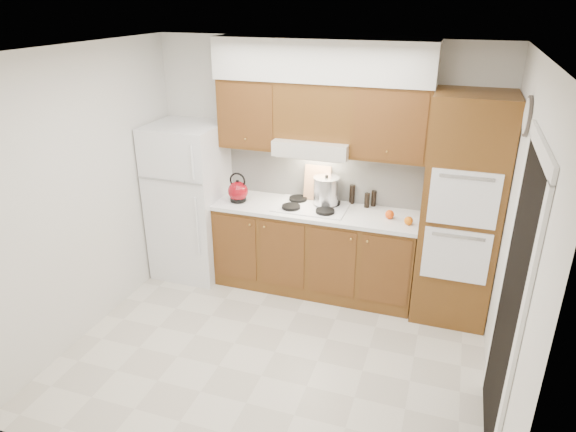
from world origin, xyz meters
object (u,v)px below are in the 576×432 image
(oven_cabinet, at_px, (461,211))
(kettle, at_px, (238,191))
(stock_pot, at_px, (326,191))
(fridge, at_px, (190,201))

(oven_cabinet, distance_m, kettle, 2.25)
(stock_pot, bearing_deg, fridge, -174.01)
(fridge, distance_m, oven_cabinet, 2.86)
(fridge, relative_size, stock_pot, 6.36)
(fridge, xyz_separation_m, oven_cabinet, (2.85, 0.03, 0.24))
(stock_pot, bearing_deg, oven_cabinet, -5.30)
(oven_cabinet, bearing_deg, stock_pot, 174.70)
(oven_cabinet, xyz_separation_m, stock_pot, (-1.33, 0.12, 0.01))
(fridge, bearing_deg, kettle, -2.26)
(fridge, relative_size, oven_cabinet, 0.78)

